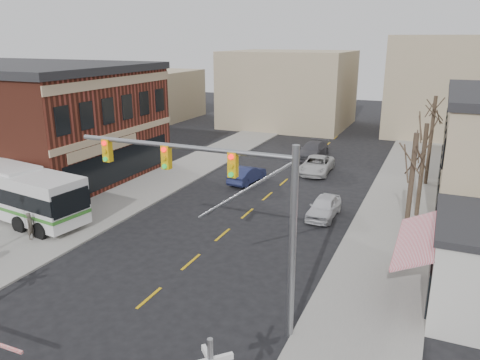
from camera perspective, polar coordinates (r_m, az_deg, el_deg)
name	(u,v)px	position (r m, az deg, el deg)	size (l,w,h in m)	color
ground	(123,321)	(21.65, -14.10, -16.30)	(160.00, 160.00, 0.00)	black
sidewalk_west	(174,175)	(41.71, -8.01, 0.60)	(5.00, 60.00, 0.12)	gray
sidewalk_east	(399,204)	(36.04, 18.83, -2.82)	(5.00, 60.00, 0.12)	gray
tree_east_a	(410,194)	(27.32, 20.01, -1.56)	(0.28, 0.28, 6.75)	#382B21
tree_east_b	(422,171)	(33.14, 21.26, 1.06)	(0.28, 0.28, 6.30)	#382B21
tree_east_c	(430,141)	(40.83, 22.20, 4.44)	(0.28, 0.28, 7.20)	#382B21
transit_bus	(5,189)	(35.25, -26.70, -0.99)	(13.57, 4.71, 3.43)	silver
traffic_signal_mast	(228,195)	(18.51, -1.44, -1.84)	(9.81, 0.30, 8.00)	gray
car_a	(324,207)	(32.18, 10.20, -3.25)	(1.70, 4.24, 1.44)	silver
car_b	(247,174)	(39.17, 0.86, 0.68)	(1.51, 4.32, 1.42)	#1D2348
car_c	(317,165)	(42.55, 9.32, 1.82)	(2.45, 5.32, 1.48)	#B7B7B7
car_d	(312,150)	(47.85, 8.81, 3.59)	(2.20, 5.42, 1.57)	#45444A
pedestrian_near	(31,226)	(30.63, -24.17, -5.12)	(0.61, 0.40, 1.67)	#4E463E
pedestrian_far	(79,207)	(32.42, -19.07, -3.13)	(0.93, 0.72, 1.91)	#323055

